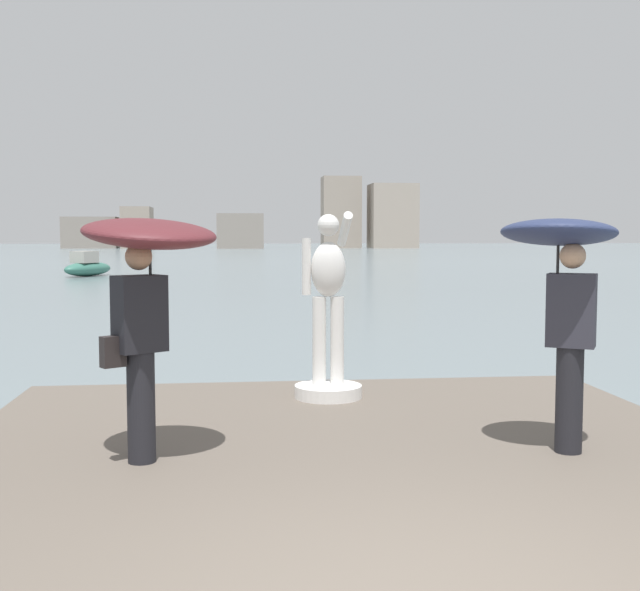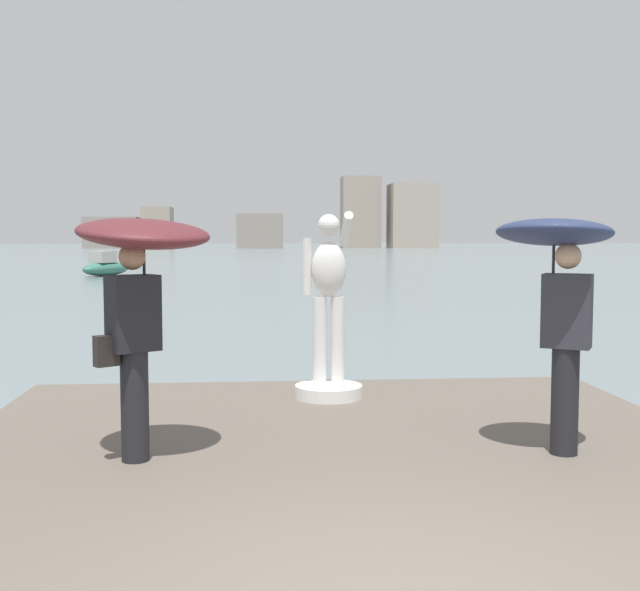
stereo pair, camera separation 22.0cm
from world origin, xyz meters
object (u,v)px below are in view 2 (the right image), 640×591
(onlooker_right, at_px, (559,273))
(boat_mid, at_px, (106,267))
(onlooker_left, at_px, (140,268))
(statue_white_figure, at_px, (329,326))

(onlooker_right, height_order, boat_mid, onlooker_right)
(onlooker_left, bearing_deg, onlooker_right, -1.82)
(statue_white_figure, distance_m, onlooker_left, 2.93)
(statue_white_figure, height_order, onlooker_right, statue_white_figure)
(onlooker_right, distance_m, boat_mid, 39.46)
(statue_white_figure, distance_m, onlooker_right, 2.97)
(statue_white_figure, relative_size, boat_mid, 0.54)
(onlooker_right, bearing_deg, onlooker_left, 178.18)
(onlooker_left, relative_size, onlooker_right, 1.01)
(onlooker_left, bearing_deg, statue_white_figure, 52.77)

